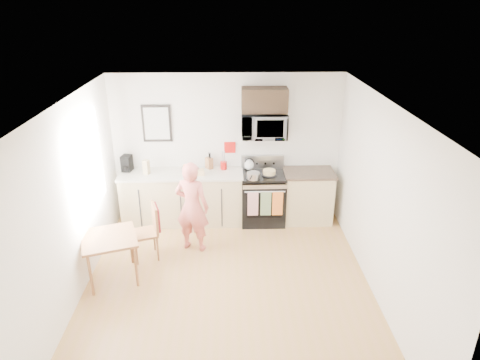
{
  "coord_description": "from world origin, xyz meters",
  "views": [
    {
      "loc": [
        0.04,
        -4.87,
        3.78
      ],
      "look_at": [
        0.2,
        1.0,
        1.23
      ],
      "focal_mm": 32.0,
      "sensor_mm": 36.0,
      "label": 1
    }
  ],
  "objects_px": {
    "person": "(192,207)",
    "chair": "(152,224)",
    "range": "(263,199)",
    "cake": "(269,173)",
    "microwave": "(264,125)",
    "dining_table": "(109,242)"
  },
  "relations": [
    {
      "from": "person",
      "to": "cake",
      "type": "height_order",
      "value": "person"
    },
    {
      "from": "cake",
      "to": "dining_table",
      "type": "bearing_deg",
      "value": -145.98
    },
    {
      "from": "person",
      "to": "chair",
      "type": "bearing_deg",
      "value": 36.08
    },
    {
      "from": "cake",
      "to": "microwave",
      "type": "bearing_deg",
      "value": 118.83
    },
    {
      "from": "dining_table",
      "to": "range",
      "type": "bearing_deg",
      "value": 36.15
    },
    {
      "from": "dining_table",
      "to": "chair",
      "type": "distance_m",
      "value": 0.75
    },
    {
      "from": "chair",
      "to": "cake",
      "type": "xyz_separation_m",
      "value": [
        1.87,
        1.04,
        0.4
      ]
    },
    {
      "from": "range",
      "to": "microwave",
      "type": "distance_m",
      "value": 1.33
    },
    {
      "from": "person",
      "to": "chair",
      "type": "xyz_separation_m",
      "value": [
        -0.6,
        -0.21,
        -0.17
      ]
    },
    {
      "from": "range",
      "to": "cake",
      "type": "distance_m",
      "value": 0.54
    },
    {
      "from": "microwave",
      "to": "chair",
      "type": "distance_m",
      "value": 2.46
    },
    {
      "from": "range",
      "to": "chair",
      "type": "relative_size",
      "value": 1.31
    },
    {
      "from": "range",
      "to": "person",
      "type": "relative_size",
      "value": 0.78
    },
    {
      "from": "range",
      "to": "cake",
      "type": "bearing_deg",
      "value": -34.7
    },
    {
      "from": "microwave",
      "to": "person",
      "type": "relative_size",
      "value": 0.51
    },
    {
      "from": "person",
      "to": "cake",
      "type": "xyz_separation_m",
      "value": [
        1.27,
        0.83,
        0.22
      ]
    },
    {
      "from": "range",
      "to": "microwave",
      "type": "relative_size",
      "value": 1.53
    },
    {
      "from": "range",
      "to": "person",
      "type": "bearing_deg",
      "value": -142.91
    },
    {
      "from": "dining_table",
      "to": "chair",
      "type": "xyz_separation_m",
      "value": [
        0.5,
        0.56,
        -0.03
      ]
    },
    {
      "from": "dining_table",
      "to": "chair",
      "type": "height_order",
      "value": "chair"
    },
    {
      "from": "person",
      "to": "dining_table",
      "type": "distance_m",
      "value": 1.35
    },
    {
      "from": "range",
      "to": "dining_table",
      "type": "relative_size",
      "value": 1.45
    }
  ]
}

